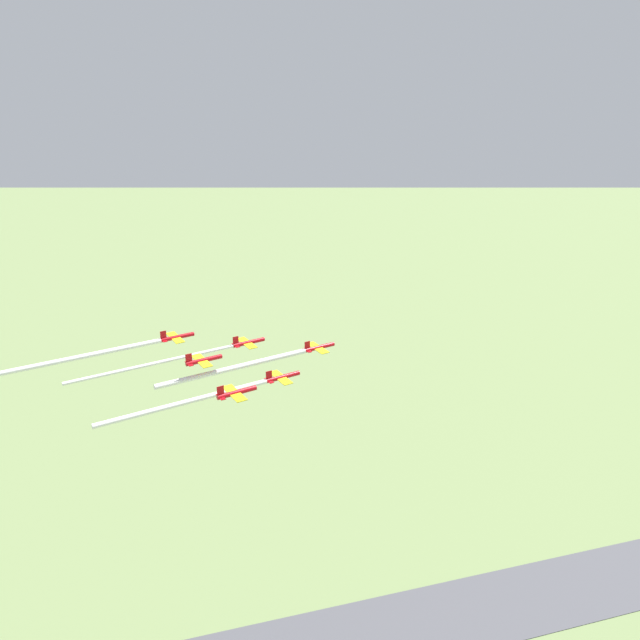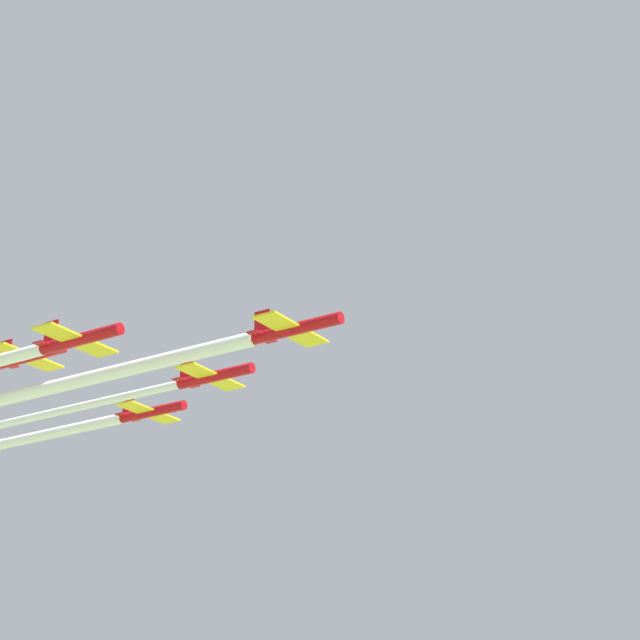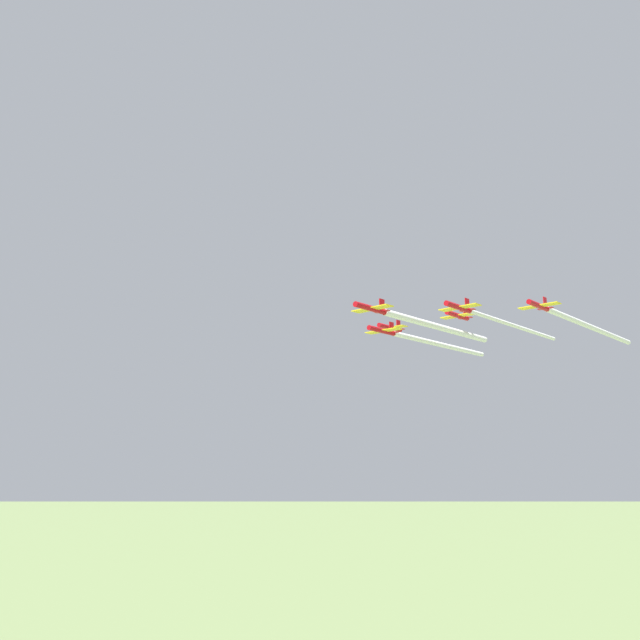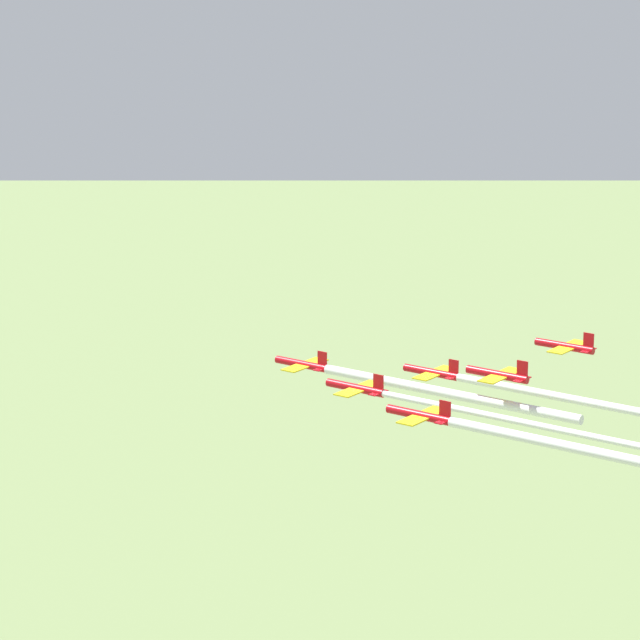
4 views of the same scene
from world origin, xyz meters
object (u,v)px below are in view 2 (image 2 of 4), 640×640
object	(u,v)px
jet_1	(213,376)
jet_2	(78,339)
jet_3	(150,412)
jet_0	(293,329)
jet_4	(28,356)

from	to	relation	value
jet_1	jet_2	bearing A→B (deg)	-0.00
jet_1	jet_3	bearing A→B (deg)	-120.47
jet_0	jet_3	bearing A→B (deg)	-120.47
jet_1	jet_2	world-z (taller)	jet_1
jet_3	jet_4	distance (m)	17.27
jet_3	jet_2	bearing A→B (deg)	29.54
jet_3	jet_0	bearing A→B (deg)	59.53
jet_1	jet_3	world-z (taller)	jet_3
jet_2	jet_4	xyz separation A→B (m)	(-16.64, 3.56, 4.18)
jet_0	jet_1	world-z (taller)	jet_1
jet_0	jet_4	world-z (taller)	jet_4
jet_2	jet_3	xyz separation A→B (m)	(-22.09, 19.94, 3.51)
jet_2	jet_4	bearing A→B (deg)	-120.47
jet_0	jet_3	xyz separation A→B (m)	(-33.29, 7.12, 2.89)
jet_2	jet_0	bearing A→B (deg)	120.47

